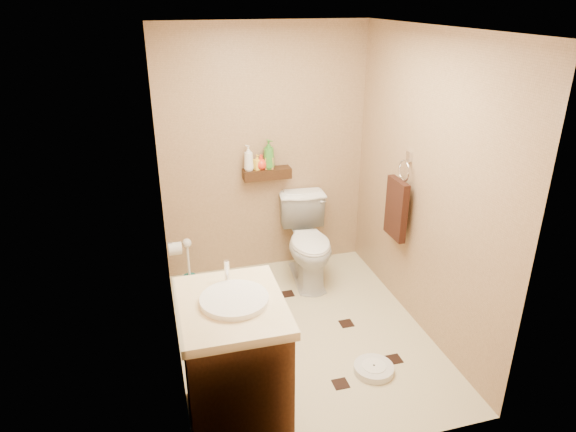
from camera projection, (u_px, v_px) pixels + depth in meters
name	position (u px, v px, depth m)	size (l,w,h in m)	color
ground	(302.00, 333.00, 4.28)	(2.50, 2.50, 0.00)	beige
wall_back	(265.00, 153.00, 4.91)	(2.00, 0.04, 2.40)	#A4815E
wall_front	(374.00, 283.00, 2.70)	(2.00, 0.04, 2.40)	#A4815E
wall_left	(166.00, 214.00, 3.56)	(0.04, 2.50, 2.40)	#A4815E
wall_right	(424.00, 187.00, 4.05)	(0.04, 2.50, 2.40)	#A4815E
ceiling	(306.00, 28.00, 3.33)	(2.00, 2.50, 0.02)	silver
wall_shelf	(267.00, 174.00, 4.91)	(0.46, 0.14, 0.10)	#3D2510
floor_accents	(309.00, 334.00, 4.26)	(1.17, 1.38, 0.01)	black
toilet	(309.00, 242.00, 4.93)	(0.46, 0.80, 0.82)	white
vanity	(234.00, 364.00, 3.19)	(0.64, 0.78, 1.08)	brown
bathroom_scale	(374.00, 369.00, 3.83)	(0.37, 0.37, 0.06)	silver
toilet_brush	(189.00, 271.00, 4.88)	(0.12, 0.12, 0.52)	#1A6A69
towel_ring	(397.00, 206.00, 4.35)	(0.12, 0.30, 0.76)	silver
toilet_paper	(175.00, 249.00, 4.38)	(0.12, 0.11, 0.12)	silver
bottle_a	(249.00, 158.00, 4.80)	(0.09, 0.09, 0.24)	white
bottle_b	(257.00, 162.00, 4.84)	(0.07, 0.07, 0.15)	yellow
bottle_c	(261.00, 162.00, 4.85)	(0.11, 0.11, 0.14)	#F5391C
bottle_d	(269.00, 154.00, 4.84)	(0.11, 0.11, 0.28)	#3A822B
bottle_e	(269.00, 160.00, 4.86)	(0.08, 0.08, 0.17)	#D98E48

